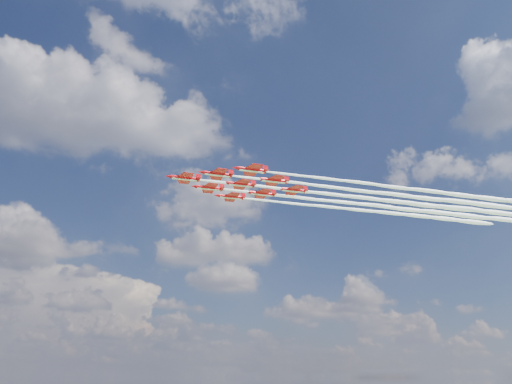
{
  "coord_description": "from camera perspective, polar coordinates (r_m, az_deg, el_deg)",
  "views": [
    {
      "loc": [
        -31.72,
        -155.28,
        25.05
      ],
      "look_at": [
        5.32,
        1.07,
        84.97
      ],
      "focal_mm": 35.0,
      "sensor_mm": 36.0,
      "label": 1
    }
  ],
  "objects": [
    {
      "name": "jet_row4_starb",
      "position": [
        198.06,
        14.89,
        -1.68
      ],
      "size": [
        110.05,
        12.87,
        2.92
      ],
      "rotation": [
        0.0,
        0.0,
        0.07
      ],
      "color": "red"
    },
    {
      "name": "jet_lead",
      "position": [
        179.34,
        8.15,
        -0.21
      ],
      "size": [
        110.05,
        12.87,
        2.92
      ],
      "rotation": [
        0.0,
        0.0,
        0.07
      ],
      "color": "red"
    },
    {
      "name": "jet_row4_port",
      "position": [
        187.72,
        16.96,
        -0.43
      ],
      "size": [
        110.05,
        12.87,
        2.92
      ],
      "rotation": [
        0.0,
        0.0,
        0.07
      ],
      "color": "red"
    },
    {
      "name": "jet_row2_port",
      "position": [
        178.06,
        11.82,
        0.18
      ],
      "size": [
        110.05,
        12.87,
        2.92
      ],
      "rotation": [
        0.0,
        0.0,
        0.07
      ],
      "color": "red"
    },
    {
      "name": "jet_tail",
      "position": [
        198.06,
        18.23,
        -1.33
      ],
      "size": [
        110.05,
        12.87,
        2.92
      ],
      "rotation": [
        0.0,
        0.0,
        0.07
      ],
      "color": "red"
    },
    {
      "name": "jet_row3_port",
      "position": [
        177.53,
        15.54,
        0.57
      ],
      "size": [
        110.05,
        12.87,
        2.92
      ],
      "rotation": [
        0.0,
        0.0,
        0.07
      ],
      "color": "red"
    },
    {
      "name": "jet_row3_starb",
      "position": [
        198.73,
        11.57,
        -2.02
      ],
      "size": [
        110.05,
        12.87,
        2.92
      ],
      "rotation": [
        0.0,
        0.0,
        0.07
      ],
      "color": "red"
    },
    {
      "name": "jet_row3_centre",
      "position": [
        187.97,
        13.44,
        -0.8
      ],
      "size": [
        110.05,
        12.87,
        2.92
      ],
      "rotation": [
        0.0,
        0.0,
        0.07
      ],
      "color": "red"
    },
    {
      "name": "jet_row2_starb",
      "position": [
        188.93,
        9.94,
        -1.17
      ],
      "size": [
        110.05,
        12.87,
        2.92
      ],
      "rotation": [
        0.0,
        0.0,
        0.07
      ],
      "color": "red"
    }
  ]
}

